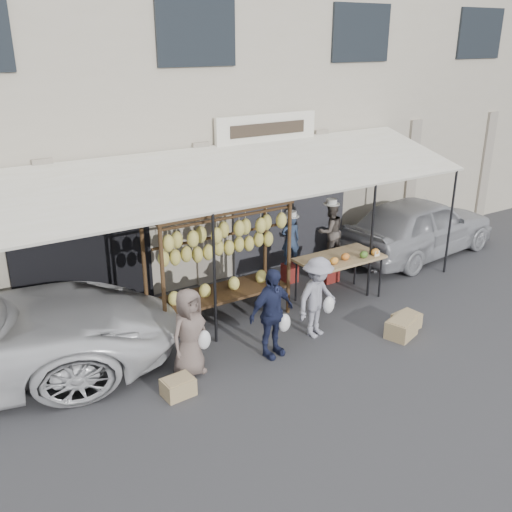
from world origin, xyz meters
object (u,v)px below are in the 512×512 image
at_px(customer_left, 189,333).
at_px(produce_table, 341,259).
at_px(vendor_right, 330,231).
at_px(banana_rack, 220,242).
at_px(crate_far, 178,387).
at_px(vendor_left, 290,240).
at_px(crate_near_a, 401,328).
at_px(crate_near_b, 406,321).
at_px(customer_mid, 272,313).
at_px(sedan, 419,226).
at_px(customer_right, 317,297).

bearing_deg(customer_left, produce_table, -6.38).
bearing_deg(vendor_right, customer_left, 26.53).
height_order(banana_rack, crate_far, banana_rack).
xyz_separation_m(vendor_left, crate_near_a, (0.24, -3.02, -0.79)).
xyz_separation_m(crate_near_b, crate_far, (-4.35, 0.32, -0.01)).
distance_m(customer_left, customer_mid, 1.39).
height_order(crate_near_a, sedan, sedan).
bearing_deg(customer_left, crate_near_b, -29.82).
xyz_separation_m(banana_rack, sedan, (5.69, 0.53, -0.85)).
distance_m(crate_near_b, sedan, 3.97).
relative_size(customer_left, customer_right, 0.98).
bearing_deg(crate_near_a, produce_table, 88.06).
height_order(vendor_right, customer_left, vendor_right).
bearing_deg(crate_near_a, crate_far, 173.09).
bearing_deg(customer_mid, crate_near_a, -25.54).
bearing_deg(vendor_right, banana_rack, 12.78).
bearing_deg(crate_near_b, produce_table, 98.70).
xyz_separation_m(banana_rack, vendor_right, (2.86, 0.43, -0.45)).
bearing_deg(crate_far, banana_rack, 45.23).
bearing_deg(sedan, crate_far, 100.96).
bearing_deg(vendor_left, crate_far, 51.09).
xyz_separation_m(crate_near_b, sedan, (3.00, 2.54, 0.58)).
bearing_deg(crate_far, vendor_right, 25.02).
height_order(customer_mid, crate_near_a, customer_mid).
distance_m(produce_table, vendor_right, 0.99).
xyz_separation_m(vendor_right, crate_far, (-4.53, -2.11, -0.99)).
height_order(customer_mid, crate_near_b, customer_mid).
height_order(vendor_right, customer_mid, vendor_right).
bearing_deg(crate_near_a, crate_near_b, 29.26).
height_order(vendor_right, crate_near_a, vendor_right).
distance_m(vendor_left, sedan, 3.57).
bearing_deg(vendor_left, customer_mid, 66.30).
height_order(vendor_left, sedan, vendor_left).
height_order(vendor_left, customer_left, vendor_left).
relative_size(customer_right, crate_far, 3.25).
bearing_deg(customer_mid, vendor_right, 26.51).
bearing_deg(banana_rack, crate_near_b, -36.76).
relative_size(vendor_left, sedan, 0.26).
bearing_deg(vendor_right, customer_mid, 38.83).
relative_size(crate_near_b, sedan, 0.11).
bearing_deg(produce_table, sedan, 16.43).
bearing_deg(crate_near_a, sedan, 39.30).
relative_size(crate_near_a, crate_near_b, 1.13).
xyz_separation_m(customer_right, crate_near_a, (1.23, -0.84, -0.57)).
distance_m(vendor_left, customer_right, 2.40).
height_order(produce_table, vendor_left, vendor_left).
height_order(customer_mid, sedan, customer_mid).
bearing_deg(customer_left, vendor_left, 12.72).
bearing_deg(crate_far, customer_right, 7.08).
distance_m(vendor_right, customer_left, 4.47).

